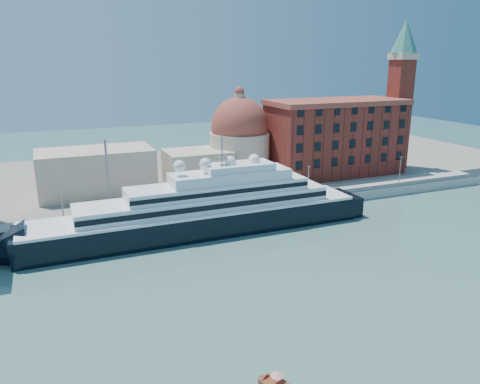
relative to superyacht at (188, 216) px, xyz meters
name	(u,v)px	position (x,y,z in m)	size (l,w,h in m)	color
ground	(252,273)	(4.92, -23.00, -4.36)	(400.00, 400.00, 0.00)	#3D6964
quay	(195,212)	(4.92, 11.00, -3.11)	(180.00, 10.00, 2.50)	gray
land	(156,176)	(4.92, 52.00, -3.36)	(260.00, 72.00, 2.00)	slate
quay_fence	(200,210)	(4.92, 6.50, -1.26)	(180.00, 0.10, 1.20)	slate
superyacht	(188,216)	(0.00, 0.00, 0.00)	(84.55, 11.72, 25.27)	black
warehouse	(335,137)	(56.92, 29.00, 9.43)	(43.00, 19.00, 23.25)	maroon
campanile	(401,86)	(80.92, 29.00, 24.40)	(8.40, 8.40, 47.00)	maroon
church	(190,154)	(11.31, 34.72, 6.55)	(66.00, 18.00, 25.50)	beige
lamp_posts	(142,185)	(-7.75, 9.27, 5.48)	(120.80, 2.40, 18.00)	slate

